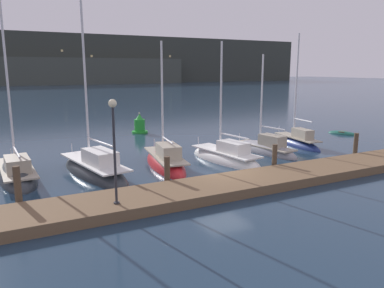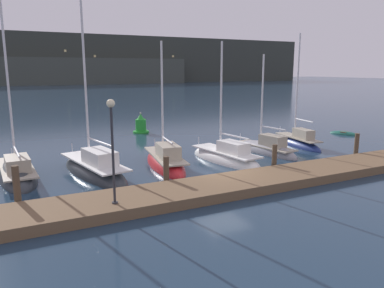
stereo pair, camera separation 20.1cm
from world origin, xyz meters
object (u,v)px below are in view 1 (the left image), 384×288
object	(u,v)px
sailboat_berth_1	(17,176)
sailboat_berth_3	(166,164)
channel_buoy	(140,125)
sailboat_berth_2	(95,172)
rowboat_adrift	(343,134)
sailboat_berth_5	(265,151)
sailboat_berth_4	(226,159)
sailboat_berth_6	(297,143)
dock_lamppost	(114,135)

from	to	relation	value
sailboat_berth_1	sailboat_berth_3	world-z (taller)	sailboat_berth_1
sailboat_berth_1	channel_buoy	world-z (taller)	sailboat_berth_1
sailboat_berth_2	channel_buoy	size ratio (longest dim) A/B	5.44
rowboat_adrift	sailboat_berth_5	bearing A→B (deg)	-165.37
sailboat_berth_1	sailboat_berth_2	size ratio (longest dim) A/B	1.04
sailboat_berth_1	sailboat_berth_5	world-z (taller)	sailboat_berth_1
sailboat_berth_3	sailboat_berth_4	distance (m)	3.87
sailboat_berth_1	sailboat_berth_4	xyz separation A→B (m)	(11.76, -1.90, -0.00)
sailboat_berth_6	dock_lamppost	bearing A→B (deg)	-155.77
sailboat_berth_3	sailboat_berth_4	world-z (taller)	sailboat_berth_4
sailboat_berth_5	rowboat_adrift	xyz separation A→B (m)	(10.75, 2.81, -0.12)
rowboat_adrift	channel_buoy	bearing A→B (deg)	150.69
sailboat_berth_1	rowboat_adrift	distance (m)	26.35
sailboat_berth_1	sailboat_berth_3	distance (m)	8.05
rowboat_adrift	sailboat_berth_3	bearing A→B (deg)	-170.37
sailboat_berth_5	channel_buoy	size ratio (longest dim) A/B	3.99
rowboat_adrift	sailboat_berth_2	bearing A→B (deg)	-172.49
sailboat_berth_2	sailboat_berth_5	bearing A→B (deg)	0.78
sailboat_berth_1	channel_buoy	xyz separation A→B (m)	(10.53, 10.64, 0.56)
sailboat_berth_2	sailboat_berth_4	size ratio (longest dim) A/B	1.24
sailboat_berth_6	dock_lamppost	distance (m)	17.72
sailboat_berth_3	sailboat_berth_1	bearing A→B (deg)	170.57
sailboat_berth_6	sailboat_berth_2	bearing A→B (deg)	-176.25
sailboat_berth_6	rowboat_adrift	world-z (taller)	sailboat_berth_6
sailboat_berth_3	channel_buoy	distance (m)	12.25
sailboat_berth_5	channel_buoy	xyz separation A→B (m)	(-5.01, 11.65, 0.55)
sailboat_berth_1	sailboat_berth_6	distance (m)	19.21
sailboat_berth_5	sailboat_berth_6	size ratio (longest dim) A/B	0.84
sailboat_berth_4	sailboat_berth_3	bearing A→B (deg)	171.30
sailboat_berth_6	channel_buoy	size ratio (longest dim) A/B	4.74
sailboat_berth_2	sailboat_berth_5	size ratio (longest dim) A/B	1.37
sailboat_berth_3	rowboat_adrift	distance (m)	18.61
sailboat_berth_3	dock_lamppost	bearing A→B (deg)	-127.76
rowboat_adrift	sailboat_berth_6	bearing A→B (deg)	-164.56
sailboat_berth_3	sailboat_berth_5	distance (m)	7.60
sailboat_berth_6	channel_buoy	distance (m)	13.87
sailboat_berth_1	rowboat_adrift	bearing A→B (deg)	3.90
sailboat_berth_1	sailboat_berth_2	world-z (taller)	sailboat_berth_1
sailboat_berth_2	sailboat_berth_5	world-z (taller)	sailboat_berth_2
sailboat_berth_4	rowboat_adrift	distance (m)	14.98
sailboat_berth_5	sailboat_berth_6	world-z (taller)	sailboat_berth_6
sailboat_berth_3	sailboat_berth_6	bearing A→B (deg)	5.86
channel_buoy	sailboat_berth_2	bearing A→B (deg)	-119.64
sailboat_berth_4	channel_buoy	size ratio (longest dim) A/B	4.38
sailboat_berth_2	sailboat_berth_6	xyz separation A→B (m)	(15.40, 1.01, 0.03)
sailboat_berth_2	rowboat_adrift	bearing A→B (deg)	7.51
sailboat_berth_1	sailboat_berth_3	size ratio (longest dim) A/B	1.30
sailboat_berth_3	sailboat_berth_5	bearing A→B (deg)	2.31
sailboat_berth_6	dock_lamppost	xyz separation A→B (m)	(-15.92, -7.16, 3.01)
sailboat_berth_1	rowboat_adrift	world-z (taller)	sailboat_berth_1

